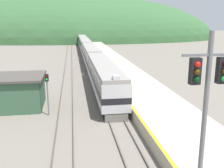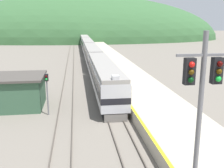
# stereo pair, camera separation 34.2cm
# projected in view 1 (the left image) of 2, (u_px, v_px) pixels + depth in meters

# --- Properties ---
(track_main) EXTENTS (1.52, 180.00, 0.16)m
(track_main) POSITION_uv_depth(u_px,v_px,m) (86.00, 55.00, 72.83)
(track_main) COLOR #4C443D
(track_main) RESTS_ON ground
(track_siding) EXTENTS (1.52, 180.00, 0.16)m
(track_siding) POSITION_uv_depth(u_px,v_px,m) (69.00, 55.00, 72.13)
(track_siding) COLOR #4C443D
(track_siding) RESTS_ON ground
(platform) EXTENTS (6.20, 140.00, 1.14)m
(platform) POSITION_uv_depth(u_px,v_px,m) (114.00, 64.00, 54.18)
(platform) COLOR #B2A893
(platform) RESTS_ON ground
(distant_hills) EXTENTS (143.84, 64.73, 44.23)m
(distant_hills) POSITION_uv_depth(u_px,v_px,m) (79.00, 40.00, 135.04)
(distant_hills) COLOR #335B33
(distant_hills) RESTS_ON ground
(station_shed) EXTENTS (6.42, 5.80, 3.54)m
(station_shed) POSITION_uv_depth(u_px,v_px,m) (15.00, 92.00, 28.38)
(station_shed) COLOR #385B42
(station_shed) RESTS_ON ground
(express_train_lead_car) EXTENTS (2.85, 21.98, 4.41)m
(express_train_lead_car) POSITION_uv_depth(u_px,v_px,m) (103.00, 76.00, 34.30)
(express_train_lead_car) COLOR black
(express_train_lead_car) RESTS_ON ground
(carriage_second) EXTENTS (2.84, 20.72, 4.05)m
(carriage_second) POSITION_uv_depth(u_px,v_px,m) (91.00, 55.00, 55.90)
(carriage_second) COLOR black
(carriage_second) RESTS_ON ground
(carriage_third) EXTENTS (2.84, 20.72, 4.05)m
(carriage_third) POSITION_uv_depth(u_px,v_px,m) (85.00, 46.00, 76.66)
(carriage_third) COLOR black
(carriage_third) RESTS_ON ground
(carriage_fourth) EXTENTS (2.84, 20.72, 4.05)m
(carriage_fourth) POSITION_uv_depth(u_px,v_px,m) (82.00, 41.00, 97.42)
(carriage_fourth) COLOR black
(carriage_fourth) RESTS_ON ground
(signal_mast_main) EXTENTS (2.20, 0.42, 8.89)m
(signal_mast_main) POSITION_uv_depth(u_px,v_px,m) (205.00, 109.00, 10.31)
(signal_mast_main) COLOR slate
(signal_mast_main) RESTS_ON ground
(signal_post_siding) EXTENTS (0.36, 0.42, 4.27)m
(signal_post_siding) POSITION_uv_depth(u_px,v_px,m) (47.00, 86.00, 25.68)
(signal_post_siding) COLOR slate
(signal_post_siding) RESTS_ON ground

